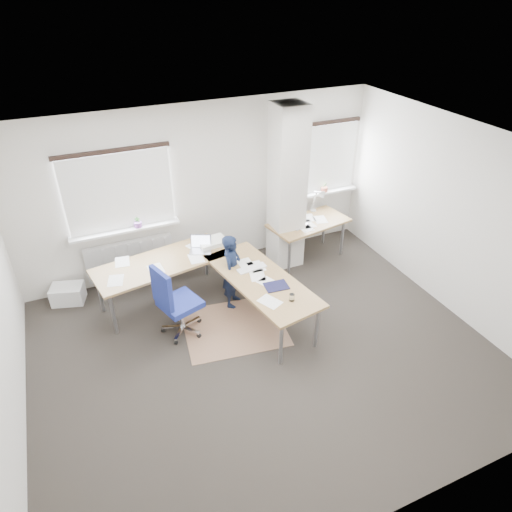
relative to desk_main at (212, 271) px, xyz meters
name	(u,v)px	position (x,y,z in m)	size (l,w,h in m)	color
ground	(264,351)	(0.30, -1.16, -0.69)	(6.00, 6.00, 0.00)	black
room_shell	(263,221)	(0.49, -0.71, 1.05)	(6.04, 5.04, 2.82)	beige
floor_mat	(234,327)	(0.11, -0.54, -0.69)	(1.43, 1.21, 0.01)	#8D674D
white_crate	(68,294)	(-2.04, 1.09, -0.55)	(0.48, 0.33, 0.29)	white
desk_main	(212,271)	(0.00, 0.00, 0.00)	(2.82, 2.63, 0.96)	olive
desk_side	(309,224)	(2.02, 0.73, -0.01)	(1.50, 0.93, 1.22)	olive
task_chair	(179,315)	(-0.63, -0.33, -0.37)	(0.66, 0.64, 1.15)	navy
person	(232,271)	(0.32, 0.00, -0.09)	(0.44, 0.29, 1.20)	black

